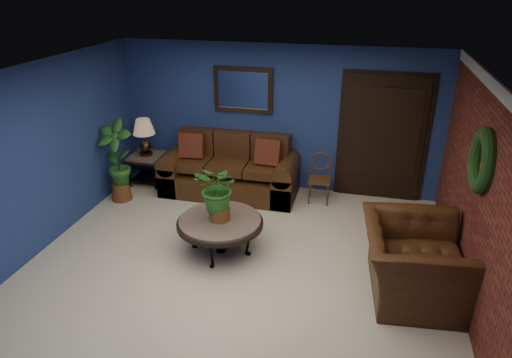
% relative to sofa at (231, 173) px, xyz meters
% --- Properties ---
extents(floor, '(5.50, 5.50, 0.00)m').
position_rel_sofa_xyz_m(floor, '(0.73, -2.09, -0.34)').
color(floor, beige).
rests_on(floor, ground).
extents(wall_back, '(5.50, 0.04, 2.50)m').
position_rel_sofa_xyz_m(wall_back, '(0.73, 0.41, 0.91)').
color(wall_back, navy).
rests_on(wall_back, ground).
extents(wall_left, '(0.04, 5.00, 2.50)m').
position_rel_sofa_xyz_m(wall_left, '(-2.02, -2.09, 0.91)').
color(wall_left, navy).
rests_on(wall_left, ground).
extents(wall_right_brick, '(0.04, 5.00, 2.50)m').
position_rel_sofa_xyz_m(wall_right_brick, '(3.48, -2.09, 0.91)').
color(wall_right_brick, maroon).
rests_on(wall_right_brick, ground).
extents(ceiling, '(5.50, 5.00, 0.02)m').
position_rel_sofa_xyz_m(ceiling, '(0.73, -2.09, 2.16)').
color(ceiling, silver).
rests_on(ceiling, wall_back).
extents(crown_molding, '(0.03, 5.00, 0.14)m').
position_rel_sofa_xyz_m(crown_molding, '(3.45, -2.09, 2.09)').
color(crown_molding, white).
rests_on(crown_molding, wall_right_brick).
extents(wall_mirror, '(1.02, 0.06, 0.77)m').
position_rel_sofa_xyz_m(wall_mirror, '(0.13, 0.37, 1.38)').
color(wall_mirror, '#3F2A16').
rests_on(wall_mirror, wall_back).
extents(closet_door, '(1.44, 0.06, 2.18)m').
position_rel_sofa_xyz_m(closet_door, '(2.48, 0.38, 0.71)').
color(closet_door, black).
rests_on(closet_door, wall_back).
extents(wreath, '(0.16, 0.72, 0.72)m').
position_rel_sofa_xyz_m(wreath, '(3.42, -2.04, 1.36)').
color(wreath, black).
rests_on(wreath, wall_right_brick).
extents(sofa, '(2.30, 0.99, 1.04)m').
position_rel_sofa_xyz_m(sofa, '(0.00, 0.00, 0.00)').
color(sofa, '#462914').
rests_on(sofa, ground).
extents(coffee_table, '(1.17, 1.17, 0.50)m').
position_rel_sofa_xyz_m(coffee_table, '(0.40, -1.89, 0.11)').
color(coffee_table, '#56514B').
rests_on(coffee_table, ground).
extents(end_table, '(0.60, 0.60, 0.55)m').
position_rel_sofa_xyz_m(end_table, '(-1.57, -0.04, 0.08)').
color(end_table, '#56514B').
rests_on(end_table, ground).
extents(table_lamp, '(0.38, 0.38, 0.64)m').
position_rel_sofa_xyz_m(table_lamp, '(-1.57, -0.04, 0.62)').
color(table_lamp, '#3F2A16').
rests_on(table_lamp, end_table).
extents(side_chair, '(0.37, 0.37, 0.83)m').
position_rel_sofa_xyz_m(side_chair, '(1.54, 0.02, 0.13)').
color(side_chair, '#553618').
rests_on(side_chair, ground).
extents(armchair, '(1.29, 1.44, 0.87)m').
position_rel_sofa_xyz_m(armchair, '(2.88, -2.20, 0.10)').
color(armchair, '#462914').
rests_on(armchair, ground).
extents(coffee_plant, '(0.75, 0.70, 0.79)m').
position_rel_sofa_xyz_m(coffee_plant, '(0.40, -1.89, 0.60)').
color(coffee_plant, brown).
rests_on(coffee_plant, coffee_table).
extents(floor_plant, '(0.39, 0.35, 0.75)m').
position_rel_sofa_xyz_m(floor_plant, '(3.08, -1.32, 0.04)').
color(floor_plant, brown).
rests_on(floor_plant, ground).
extents(tall_plant, '(0.62, 0.44, 1.38)m').
position_rel_sofa_xyz_m(tall_plant, '(-1.72, -0.76, 0.40)').
color(tall_plant, brown).
rests_on(tall_plant, ground).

